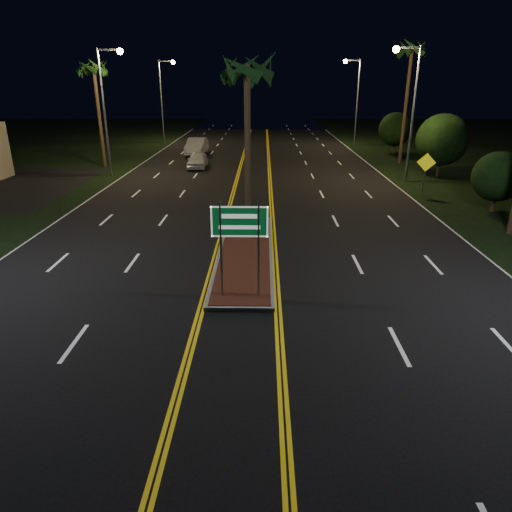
{
  "coord_description": "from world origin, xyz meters",
  "views": [
    {
      "loc": [
        0.74,
        -10.87,
        6.81
      ],
      "look_at": [
        0.53,
        1.89,
        1.9
      ],
      "focal_mm": 32.0,
      "sensor_mm": 36.0,
      "label": 1
    }
  ],
  "objects_px": {
    "palm_median": "(247,69)",
    "palm_left_far": "(93,68)",
    "streetlight_right_mid": "(409,99)",
    "shrub_near": "(498,177)",
    "car_near": "(197,159)",
    "median_island": "(245,253)",
    "shrub_mid": "(442,140)",
    "shrub_far": "(395,129)",
    "streetlight_right_far": "(354,92)",
    "palm_right_far": "(412,50)",
    "highway_sign": "(240,231)",
    "streetlight_left_mid": "(108,98)",
    "car_far": "(197,145)",
    "streetlight_left_far": "(164,92)",
    "warning_sign": "(426,168)"
  },
  "relations": [
    {
      "from": "palm_right_far",
      "to": "car_far",
      "type": "distance_m",
      "value": 20.96
    },
    {
      "from": "shrub_mid",
      "to": "highway_sign",
      "type": "bearing_deg",
      "value": -123.44
    },
    {
      "from": "streetlight_right_far",
      "to": "palm_right_far",
      "type": "distance_m",
      "value": 12.69
    },
    {
      "from": "palm_median",
      "to": "shrub_near",
      "type": "distance_m",
      "value": 14.93
    },
    {
      "from": "streetlight_right_mid",
      "to": "shrub_far",
      "type": "relative_size",
      "value": 2.27
    },
    {
      "from": "streetlight_left_far",
      "to": "palm_left_far",
      "type": "xyz_separation_m",
      "value": [
        -2.19,
        -16.0,
        2.09
      ]
    },
    {
      "from": "streetlight_left_mid",
      "to": "palm_right_far",
      "type": "height_order",
      "value": "palm_right_far"
    },
    {
      "from": "highway_sign",
      "to": "streetlight_right_mid",
      "type": "distance_m",
      "value": 22.18
    },
    {
      "from": "shrub_near",
      "to": "shrub_far",
      "type": "relative_size",
      "value": 0.83
    },
    {
      "from": "car_near",
      "to": "palm_right_far",
      "type": "bearing_deg",
      "value": 7.49
    },
    {
      "from": "palm_median",
      "to": "shrub_mid",
      "type": "distance_m",
      "value": 19.97
    },
    {
      "from": "palm_median",
      "to": "car_near",
      "type": "distance_m",
      "value": 18.71
    },
    {
      "from": "highway_sign",
      "to": "palm_right_far",
      "type": "distance_m",
      "value": 30.81
    },
    {
      "from": "streetlight_left_mid",
      "to": "car_near",
      "type": "distance_m",
      "value": 8.34
    },
    {
      "from": "streetlight_right_mid",
      "to": "median_island",
      "type": "bearing_deg",
      "value": -125.28
    },
    {
      "from": "car_far",
      "to": "median_island",
      "type": "bearing_deg",
      "value": -76.16
    },
    {
      "from": "palm_left_far",
      "to": "palm_right_far",
      "type": "bearing_deg",
      "value": 4.47
    },
    {
      "from": "shrub_mid",
      "to": "palm_left_far",
      "type": "bearing_deg",
      "value": 171.51
    },
    {
      "from": "palm_median",
      "to": "shrub_mid",
      "type": "relative_size",
      "value": 1.8
    },
    {
      "from": "palm_median",
      "to": "car_near",
      "type": "height_order",
      "value": "palm_median"
    },
    {
      "from": "streetlight_right_mid",
      "to": "shrub_near",
      "type": "bearing_deg",
      "value": -70.16
    },
    {
      "from": "streetlight_left_mid",
      "to": "shrub_far",
      "type": "xyz_separation_m",
      "value": [
        24.41,
        12.0,
        -3.32
      ]
    },
    {
      "from": "streetlight_left_mid",
      "to": "shrub_near",
      "type": "bearing_deg",
      "value": -22.52
    },
    {
      "from": "median_island",
      "to": "shrub_mid",
      "type": "height_order",
      "value": "shrub_mid"
    },
    {
      "from": "palm_right_far",
      "to": "car_far",
      "type": "relative_size",
      "value": 1.86
    },
    {
      "from": "palm_right_far",
      "to": "highway_sign",
      "type": "bearing_deg",
      "value": -115.2
    },
    {
      "from": "streetlight_left_far",
      "to": "streetlight_right_mid",
      "type": "distance_m",
      "value": 30.57
    },
    {
      "from": "median_island",
      "to": "shrub_far",
      "type": "distance_m",
      "value": 32.19
    },
    {
      "from": "palm_right_far",
      "to": "shrub_mid",
      "type": "bearing_deg",
      "value": -78.69
    },
    {
      "from": "shrub_far",
      "to": "shrub_mid",
      "type": "bearing_deg",
      "value": -89.05
    },
    {
      "from": "streetlight_left_far",
      "to": "palm_median",
      "type": "bearing_deg",
      "value": -72.42
    },
    {
      "from": "shrub_far",
      "to": "car_far",
      "type": "relative_size",
      "value": 0.72
    },
    {
      "from": "streetlight_left_far",
      "to": "streetlight_right_far",
      "type": "xyz_separation_m",
      "value": [
        21.23,
        -2.0,
        0.0
      ]
    },
    {
      "from": "median_island",
      "to": "shrub_near",
      "type": "relative_size",
      "value": 3.11
    },
    {
      "from": "palm_median",
      "to": "palm_left_far",
      "type": "distance_m",
      "value": 21.69
    },
    {
      "from": "palm_right_far",
      "to": "shrub_mid",
      "type": "height_order",
      "value": "palm_right_far"
    },
    {
      "from": "highway_sign",
      "to": "palm_median",
      "type": "relative_size",
      "value": 0.39
    },
    {
      "from": "streetlight_right_far",
      "to": "palm_right_far",
      "type": "height_order",
      "value": "palm_right_far"
    },
    {
      "from": "palm_median",
      "to": "palm_left_far",
      "type": "xyz_separation_m",
      "value": [
        -12.8,
        17.5,
        0.47
      ]
    },
    {
      "from": "streetlight_right_far",
      "to": "shrub_far",
      "type": "height_order",
      "value": "streetlight_right_far"
    },
    {
      "from": "median_island",
      "to": "car_far",
      "type": "bearing_deg",
      "value": 101.91
    },
    {
      "from": "streetlight_left_mid",
      "to": "car_far",
      "type": "bearing_deg",
      "value": 66.29
    },
    {
      "from": "shrub_mid",
      "to": "warning_sign",
      "type": "bearing_deg",
      "value": -116.64
    },
    {
      "from": "shrub_far",
      "to": "car_far",
      "type": "bearing_deg",
      "value": -176.55
    },
    {
      "from": "shrub_near",
      "to": "warning_sign",
      "type": "height_order",
      "value": "shrub_near"
    },
    {
      "from": "highway_sign",
      "to": "shrub_near",
      "type": "relative_size",
      "value": 0.97
    },
    {
      "from": "streetlight_right_mid",
      "to": "shrub_near",
      "type": "xyz_separation_m",
      "value": [
        2.89,
        -8.0,
        -3.71
      ]
    },
    {
      "from": "median_island",
      "to": "streetlight_left_far",
      "type": "distance_m",
      "value": 38.89
    },
    {
      "from": "shrub_near",
      "to": "streetlight_left_mid",
      "type": "bearing_deg",
      "value": 157.48
    },
    {
      "from": "palm_left_far",
      "to": "shrub_near",
      "type": "xyz_separation_m",
      "value": [
        26.3,
        -14.0,
        -5.8
      ]
    }
  ]
}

